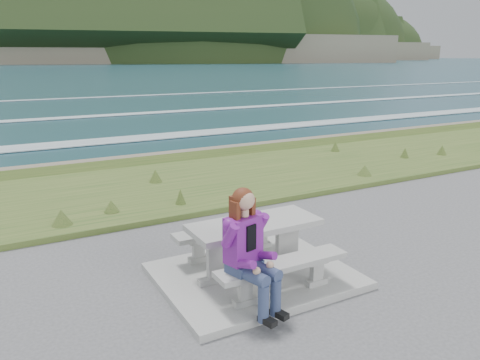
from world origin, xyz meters
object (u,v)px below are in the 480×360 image
at_px(bench_seaward, 231,233).
at_px(seated_woman, 253,267).
at_px(picnic_table, 255,233).
at_px(bench_landward, 283,269).

height_order(bench_seaward, seated_woman, seated_woman).
height_order(picnic_table, seated_woman, seated_woman).
bearing_deg(bench_landward, seated_woman, -165.16).
height_order(picnic_table, bench_seaward, picnic_table).
distance_m(bench_landward, seated_woman, 0.56).
bearing_deg(picnic_table, bench_seaward, 90.00).
bearing_deg(seated_woman, picnic_table, 43.07).
distance_m(picnic_table, bench_seaward, 0.74).
distance_m(bench_landward, bench_seaward, 1.40).
bearing_deg(seated_woman, bench_landward, -0.56).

